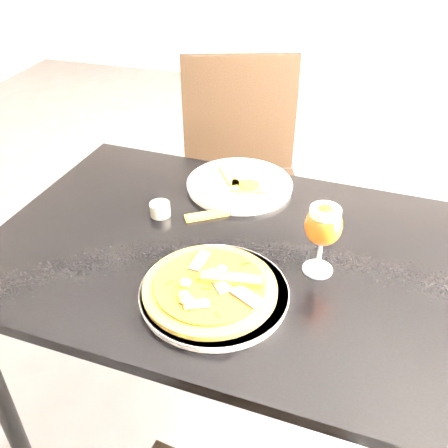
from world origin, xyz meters
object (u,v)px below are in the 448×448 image
(dining_table, at_px, (232,276))
(beer_glass, at_px, (324,226))
(chair_far, at_px, (241,181))
(pizza, at_px, (211,287))

(dining_table, xyz_separation_m, beer_glass, (0.21, -0.02, 0.22))
(chair_far, bearing_deg, beer_glass, -81.03)
(chair_far, xyz_separation_m, beer_glass, (0.37, -0.70, 0.34))
(dining_table, relative_size, pizza, 4.29)
(pizza, bearing_deg, beer_glass, 35.96)
(dining_table, height_order, beer_glass, beer_glass)
(pizza, bearing_deg, chair_far, 100.38)
(dining_table, xyz_separation_m, pizza, (0.00, -0.18, 0.12))
(chair_far, bearing_deg, dining_table, -95.75)
(chair_far, height_order, pizza, chair_far)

